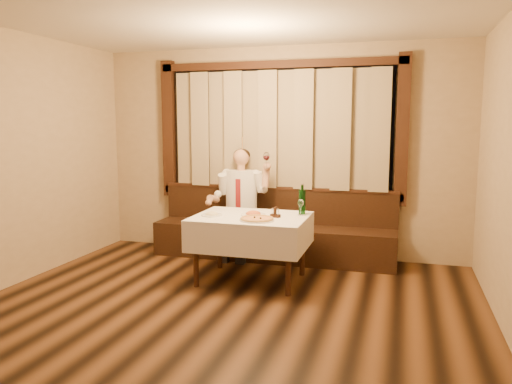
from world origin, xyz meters
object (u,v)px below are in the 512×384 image
(green_bottle, at_px, (302,201))
(seated_man, at_px, (240,195))
(dining_table, at_px, (251,225))
(cruet_caddy, at_px, (275,214))
(pizza, at_px, (257,219))
(pasta_cream, at_px, (212,213))
(banquette, at_px, (273,235))
(pasta_red, at_px, (253,212))

(green_bottle, bearing_deg, seated_man, 145.49)
(dining_table, height_order, cruet_caddy, cruet_caddy)
(green_bottle, xyz_separation_m, cruet_caddy, (-0.24, -0.28, -0.11))
(pizza, xyz_separation_m, cruet_caddy, (0.15, 0.23, 0.02))
(seated_man, bearing_deg, pasta_cream, -89.34)
(banquette, xyz_separation_m, pizza, (0.14, -1.26, 0.46))
(pasta_red, height_order, cruet_caddy, cruet_caddy)
(cruet_caddy, bearing_deg, pasta_cream, -152.92)
(pizza, distance_m, seated_man, 1.31)
(pasta_red, height_order, green_bottle, green_bottle)
(dining_table, bearing_deg, seated_man, 115.14)
(dining_table, xyz_separation_m, pasta_red, (0.02, 0.03, 0.14))
(banquette, xyz_separation_m, pasta_red, (0.02, -1.00, 0.48))
(banquette, height_order, pizza, banquette)
(dining_table, height_order, pasta_red, pasta_red)
(banquette, distance_m, seated_man, 0.69)
(pizza, distance_m, cruet_caddy, 0.27)
(dining_table, bearing_deg, pizza, -59.60)
(pizza, bearing_deg, dining_table, 120.40)
(pizza, relative_size, cruet_caddy, 3.16)
(cruet_caddy, bearing_deg, pasta_red, -169.82)
(seated_man, bearing_deg, pizza, -63.75)
(pasta_cream, height_order, seated_man, seated_man)
(cruet_caddy, bearing_deg, green_bottle, 67.52)
(pizza, xyz_separation_m, pasta_cream, (-0.57, 0.12, 0.02))
(cruet_caddy, bearing_deg, banquette, 123.97)
(pasta_cream, bearing_deg, pizza, -11.96)
(seated_man, bearing_deg, pasta_red, -63.25)
(cruet_caddy, distance_m, seated_man, 1.19)
(pizza, distance_m, green_bottle, 0.65)
(pasta_cream, bearing_deg, cruet_caddy, 8.55)
(green_bottle, relative_size, cruet_caddy, 2.94)
(pasta_red, bearing_deg, dining_table, -125.56)
(pasta_red, distance_m, seated_man, 1.02)
(pasta_red, xyz_separation_m, cruet_caddy, (0.27, -0.04, 0.00))
(banquette, height_order, pasta_red, banquette)
(banquette, xyz_separation_m, pasta_cream, (-0.43, -1.14, 0.48))
(seated_man, bearing_deg, cruet_caddy, -52.56)
(cruet_caddy, relative_size, seated_man, 0.08)
(pizza, height_order, pasta_red, pasta_red)
(banquette, relative_size, seated_man, 2.20)
(banquette, bearing_deg, pasta_red, -88.90)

